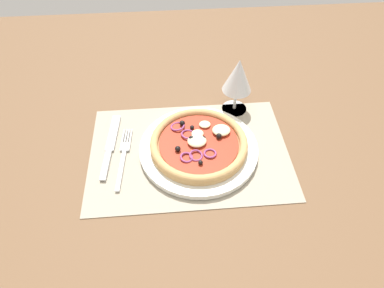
% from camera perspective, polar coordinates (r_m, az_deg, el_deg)
% --- Properties ---
extents(ground_plane, '(1.90, 1.40, 0.02)m').
position_cam_1_polar(ground_plane, '(0.78, -0.48, -1.96)').
color(ground_plane, brown).
extents(placemat, '(0.45, 0.31, 0.00)m').
position_cam_1_polar(placemat, '(0.77, -0.49, -1.29)').
color(placemat, '#A39984').
rests_on(placemat, ground_plane).
extents(plate, '(0.27, 0.27, 0.01)m').
position_cam_1_polar(plate, '(0.77, 1.12, -0.55)').
color(plate, silver).
rests_on(plate, placemat).
extents(pizza, '(0.22, 0.22, 0.03)m').
position_cam_1_polar(pizza, '(0.75, 1.17, 0.37)').
color(pizza, tan).
rests_on(pizza, plate).
extents(fork, '(0.03, 0.18, 0.00)m').
position_cam_1_polar(fork, '(0.77, -11.62, -1.78)').
color(fork, silver).
rests_on(fork, placemat).
extents(knife, '(0.03, 0.20, 0.01)m').
position_cam_1_polar(knife, '(0.80, -13.81, -0.15)').
color(knife, silver).
rests_on(knife, placemat).
extents(wine_glass, '(0.07, 0.07, 0.15)m').
position_cam_1_polar(wine_glass, '(0.82, 7.89, 11.30)').
color(wine_glass, silver).
rests_on(wine_glass, ground_plane).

